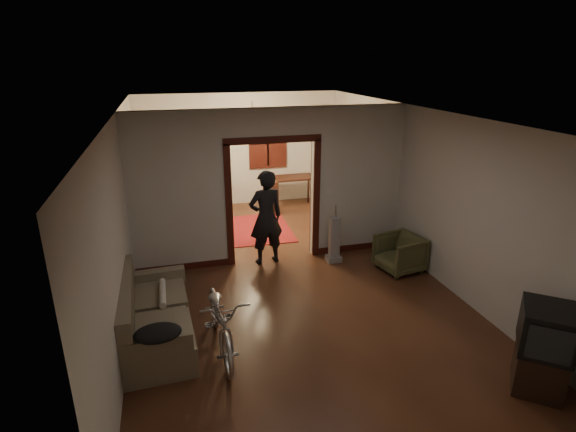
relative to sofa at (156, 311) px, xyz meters
name	(u,v)px	position (x,y,z in m)	size (l,w,h in m)	color
floor	(283,275)	(2.11, 1.38, -0.44)	(5.00, 8.50, 0.01)	#381D11
ceiling	(283,112)	(2.11, 1.38, 2.36)	(5.00, 8.50, 0.01)	white
wall_back	(240,150)	(2.11, 5.63, 0.96)	(5.00, 0.02, 2.80)	beige
wall_left	(123,212)	(-0.39, 1.38, 0.96)	(0.02, 8.50, 2.80)	beige
wall_right	(418,188)	(4.61, 1.38, 0.96)	(0.02, 8.50, 2.80)	beige
partition_wall	(273,187)	(2.11, 2.13, 0.96)	(5.00, 0.14, 2.80)	beige
door_casing	(273,203)	(2.11, 2.13, 0.66)	(1.74, 0.20, 2.32)	#38120C
far_window	(268,143)	(2.81, 5.59, 1.11)	(0.98, 0.06, 1.28)	black
chandelier	(253,121)	(2.11, 3.88, 1.91)	(0.24, 0.24, 0.24)	#FFE0A5
light_switch	(329,192)	(3.16, 2.06, 0.81)	(0.08, 0.01, 0.12)	silver
sofa	(156,311)	(0.00, 0.00, 0.00)	(0.86, 1.91, 0.88)	brown
rolled_paper	(163,293)	(0.10, 0.30, 0.09)	(0.09, 0.09, 0.72)	beige
jacket	(158,333)	(0.05, -0.91, 0.24)	(0.53, 0.40, 0.15)	black
bicycle	(221,319)	(0.81, -0.43, 0.00)	(0.59, 1.68, 0.88)	silver
armchair	(400,253)	(4.14, 1.03, -0.11)	(0.70, 0.72, 0.65)	#474728
tv_stand	(539,369)	(4.19, -2.13, -0.19)	(0.56, 0.51, 0.51)	black
crt_tv	(548,330)	(4.19, -2.13, 0.34)	(0.60, 0.54, 0.52)	black
vacuum	(334,239)	(3.16, 1.69, 0.00)	(0.27, 0.21, 0.87)	gray
person	(266,218)	(1.95, 1.98, 0.44)	(0.64, 0.42, 1.75)	black
oriental_rug	(257,229)	(2.12, 3.68, -0.43)	(1.41, 1.85, 0.01)	maroon
locker	(190,180)	(0.81, 5.36, 0.36)	(0.80, 0.44, 1.59)	#1F341F
globe	(186,132)	(0.81, 5.36, 1.50)	(0.28, 0.28, 0.28)	#1E5972
desk	(293,192)	(3.33, 5.01, -0.05)	(1.04, 0.58, 0.77)	black
desk_chair	(269,198)	(2.60, 4.60, -0.02)	(0.37, 0.37, 0.83)	black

